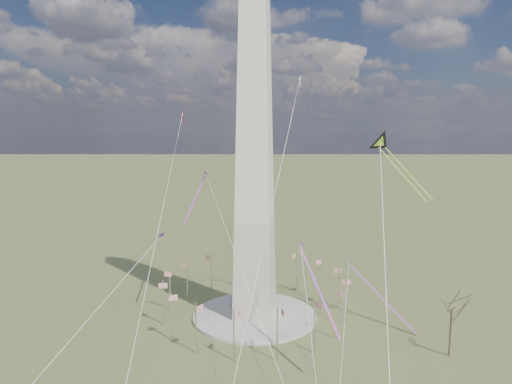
# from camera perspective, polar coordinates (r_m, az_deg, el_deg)

# --- Properties ---
(ground) EXTENTS (2000.00, 2000.00, 0.00)m
(ground) POSITION_cam_1_polar(r_m,az_deg,el_deg) (137.99, -0.15, -15.34)
(ground) COLOR brown
(ground) RESTS_ON ground
(plaza) EXTENTS (36.00, 36.00, 0.80)m
(plaza) POSITION_cam_1_polar(r_m,az_deg,el_deg) (137.83, -0.15, -15.19)
(plaza) COLOR beige
(plaza) RESTS_ON ground
(washington_monument) EXTENTS (15.56, 15.56, 100.00)m
(washington_monument) POSITION_cam_1_polar(r_m,az_deg,el_deg) (127.01, -0.16, 4.96)
(washington_monument) COLOR beige
(washington_monument) RESTS_ON plaza
(flagpole_ring) EXTENTS (54.40, 54.40, 13.00)m
(flagpole_ring) POSITION_cam_1_polar(r_m,az_deg,el_deg) (135.29, -0.15, -12.51)
(flagpole_ring) COLOR silver
(flagpole_ring) RESTS_ON ground
(tree_near) EXTENTS (10.06, 10.06, 17.61)m
(tree_near) POSITION_cam_1_polar(r_m,az_deg,el_deg) (121.09, 23.29, -13.00)
(tree_near) COLOR #4B422D
(tree_near) RESTS_ON ground
(kite_delta_black) EXTENTS (16.62, 19.71, 17.41)m
(kite_delta_black) POSITION_cam_1_polar(r_m,az_deg,el_deg) (132.36, 15.56, 5.59)
(kite_delta_black) COLOR black
(kite_delta_black) RESTS_ON ground
(kite_diamond_purple) EXTENTS (2.26, 2.78, 8.11)m
(kite_diamond_purple) POSITION_cam_1_polar(r_m,az_deg,el_deg) (136.58, -11.77, -5.75)
(kite_diamond_purple) COLOR #471C80
(kite_diamond_purple) RESTS_ON ground
(kite_streamer_left) EXTENTS (11.67, 21.04, 15.76)m
(kite_streamer_left) POSITION_cam_1_polar(r_m,az_deg,el_deg) (109.79, 7.08, -10.20)
(kite_streamer_left) COLOR #FE3428
(kite_streamer_left) RESTS_ON ground
(kite_streamer_mid) EXTENTS (1.80, 19.11, 13.12)m
(kite_streamer_mid) POSITION_cam_1_polar(r_m,az_deg,el_deg) (132.83, -7.25, 0.09)
(kite_streamer_mid) COLOR #FE3428
(kite_streamer_mid) RESTS_ON ground
(kite_streamer_right) EXTENTS (19.21, 15.91, 16.20)m
(kite_streamer_right) POSITION_cam_1_polar(r_m,az_deg,el_deg) (137.75, 14.12, -11.20)
(kite_streamer_right) COLOR #FE3428
(kite_streamer_right) RESTS_ON ground
(kite_small_red) EXTENTS (1.30, 2.15, 5.17)m
(kite_small_red) POSITION_cam_1_polar(r_m,az_deg,el_deg) (170.76, -9.11, 9.68)
(kite_small_red) COLOR red
(kite_small_red) RESTS_ON ground
(kite_small_white) EXTENTS (1.44, 1.42, 4.12)m
(kite_small_white) POSITION_cam_1_polar(r_m,az_deg,el_deg) (176.02, 5.55, 13.92)
(kite_small_white) COLOR white
(kite_small_white) RESTS_ON ground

